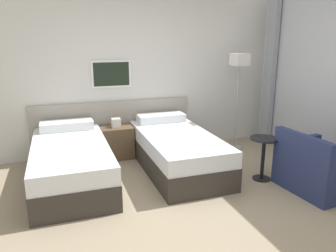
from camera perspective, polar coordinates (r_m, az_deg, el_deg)
The scene contains 8 objects.
ground_plane at distance 4.02m, azimuth 4.27°, elevation -13.46°, with size 16.00×16.00×0.00m, color gray.
wall_headboard at distance 5.63m, azimuth -4.66°, elevation 8.74°, with size 10.00×0.10×2.70m.
bed_near_door at distance 4.65m, azimuth -16.51°, elevation -6.13°, with size 0.99×2.04×0.68m.
bed_near_window at distance 4.92m, azimuth 1.50°, elevation -4.29°, with size 0.99×2.04×0.68m.
nightstand at distance 5.45m, azimuth -8.90°, elevation -2.71°, with size 0.51×0.39×0.66m.
floor_lamp at distance 5.75m, azimuth 12.32°, elevation 9.68°, with size 0.25×0.25×1.67m.
side_table at distance 4.69m, azimuth 16.29°, elevation -4.24°, with size 0.39×0.39×0.60m.
armchair at distance 4.69m, azimuth 24.84°, elevation -7.03°, with size 0.91×0.95×0.78m.
Camera 1 is at (-1.42, -3.23, 1.91)m, focal length 35.00 mm.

